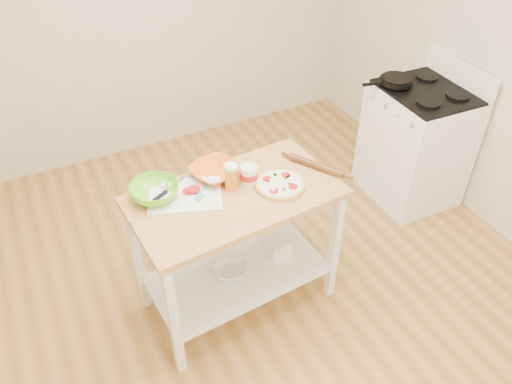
{
  "coord_description": "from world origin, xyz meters",
  "views": [
    {
      "loc": [
        -0.94,
        -1.82,
        2.65
      ],
      "look_at": [
        0.09,
        0.21,
        0.83
      ],
      "focal_mm": 35.0,
      "sensor_mm": 36.0,
      "label": 1
    }
  ],
  "objects_px": {
    "gas_stove": "(415,144)",
    "rolling_pin": "(316,166)",
    "cutting_board": "(185,194)",
    "knife": "(166,192)",
    "pizza": "(280,184)",
    "spatula": "(202,193)",
    "green_bowl": "(155,191)",
    "shelf_bin": "(278,248)",
    "skillet": "(396,81)",
    "prep_island": "(236,227)",
    "orange_bowl": "(215,172)",
    "beer_pint": "(231,177)",
    "yogurt_tub": "(249,175)",
    "shelf_glass_bowl": "(230,270)"
  },
  "relations": [
    {
      "from": "prep_island",
      "to": "rolling_pin",
      "type": "height_order",
      "value": "rolling_pin"
    },
    {
      "from": "spatula",
      "to": "beer_pint",
      "type": "relative_size",
      "value": 0.82
    },
    {
      "from": "beer_pint",
      "to": "yogurt_tub",
      "type": "height_order",
      "value": "yogurt_tub"
    },
    {
      "from": "prep_island",
      "to": "spatula",
      "type": "height_order",
      "value": "spatula"
    },
    {
      "from": "cutting_board",
      "to": "orange_bowl",
      "type": "xyz_separation_m",
      "value": [
        0.22,
        0.08,
        0.03
      ]
    },
    {
      "from": "spatula",
      "to": "knife",
      "type": "xyz_separation_m",
      "value": [
        -0.18,
        0.1,
        0.0
      ]
    },
    {
      "from": "gas_stove",
      "to": "shelf_glass_bowl",
      "type": "bearing_deg",
      "value": -164.9
    },
    {
      "from": "cutting_board",
      "to": "rolling_pin",
      "type": "bearing_deg",
      "value": 12.23
    },
    {
      "from": "skillet",
      "to": "beer_pint",
      "type": "xyz_separation_m",
      "value": [
        -1.59,
        -0.53,
        0.01
      ]
    },
    {
      "from": "prep_island",
      "to": "green_bowl",
      "type": "relative_size",
      "value": 4.48
    },
    {
      "from": "gas_stove",
      "to": "skillet",
      "type": "xyz_separation_m",
      "value": [
        -0.16,
        0.18,
        0.5
      ]
    },
    {
      "from": "cutting_board",
      "to": "shelf_glass_bowl",
      "type": "distance_m",
      "value": 0.66
    },
    {
      "from": "skillet",
      "to": "gas_stove",
      "type": "bearing_deg",
      "value": -37.3
    },
    {
      "from": "gas_stove",
      "to": "yogurt_tub",
      "type": "bearing_deg",
      "value": -165.26
    },
    {
      "from": "gas_stove",
      "to": "orange_bowl",
      "type": "height_order",
      "value": "gas_stove"
    },
    {
      "from": "cutting_board",
      "to": "knife",
      "type": "distance_m",
      "value": 0.11
    },
    {
      "from": "rolling_pin",
      "to": "gas_stove",
      "type": "bearing_deg",
      "value": 18.51
    },
    {
      "from": "gas_stove",
      "to": "rolling_pin",
      "type": "bearing_deg",
      "value": -159.06
    },
    {
      "from": "cutting_board",
      "to": "rolling_pin",
      "type": "xyz_separation_m",
      "value": [
        0.79,
        -0.12,
        0.01
      ]
    },
    {
      "from": "prep_island",
      "to": "cutting_board",
      "type": "xyz_separation_m",
      "value": [
        -0.25,
        0.12,
        0.26
      ]
    },
    {
      "from": "orange_bowl",
      "to": "rolling_pin",
      "type": "distance_m",
      "value": 0.6
    },
    {
      "from": "cutting_board",
      "to": "rolling_pin",
      "type": "height_order",
      "value": "rolling_pin"
    },
    {
      "from": "shelf_glass_bowl",
      "to": "cutting_board",
      "type": "bearing_deg",
      "value": 151.38
    },
    {
      "from": "green_bowl",
      "to": "yogurt_tub",
      "type": "bearing_deg",
      "value": -12.95
    },
    {
      "from": "pizza",
      "to": "spatula",
      "type": "height_order",
      "value": "pizza"
    },
    {
      "from": "cutting_board",
      "to": "green_bowl",
      "type": "bearing_deg",
      "value": -179.05
    },
    {
      "from": "green_bowl",
      "to": "beer_pint",
      "type": "relative_size",
      "value": 1.71
    },
    {
      "from": "cutting_board",
      "to": "spatula",
      "type": "relative_size",
      "value": 3.7
    },
    {
      "from": "green_bowl",
      "to": "shelf_bin",
      "type": "distance_m",
      "value": 0.95
    },
    {
      "from": "prep_island",
      "to": "spatula",
      "type": "xyz_separation_m",
      "value": [
        -0.17,
        0.08,
        0.27
      ]
    },
    {
      "from": "pizza",
      "to": "spatula",
      "type": "bearing_deg",
      "value": 162.69
    },
    {
      "from": "skillet",
      "to": "green_bowl",
      "type": "bearing_deg",
      "value": -157.03
    },
    {
      "from": "skillet",
      "to": "shelf_bin",
      "type": "distance_m",
      "value": 1.56
    },
    {
      "from": "prep_island",
      "to": "knife",
      "type": "bearing_deg",
      "value": 153.05
    },
    {
      "from": "prep_island",
      "to": "shelf_glass_bowl",
      "type": "distance_m",
      "value": 0.36
    },
    {
      "from": "skillet",
      "to": "knife",
      "type": "height_order",
      "value": "skillet"
    },
    {
      "from": "cutting_board",
      "to": "skillet",
      "type": "bearing_deg",
      "value": 35.01
    },
    {
      "from": "skillet",
      "to": "pizza",
      "type": "bearing_deg",
      "value": -143.21
    },
    {
      "from": "spatula",
      "to": "orange_bowl",
      "type": "relative_size",
      "value": 0.47
    },
    {
      "from": "yogurt_tub",
      "to": "rolling_pin",
      "type": "xyz_separation_m",
      "value": [
        0.42,
        -0.05,
        -0.04
      ]
    },
    {
      "from": "skillet",
      "to": "orange_bowl",
      "type": "xyz_separation_m",
      "value": [
        -1.63,
        -0.39,
        -0.04
      ]
    },
    {
      "from": "shelf_glass_bowl",
      "to": "shelf_bin",
      "type": "height_order",
      "value": "shelf_bin"
    },
    {
      "from": "gas_stove",
      "to": "shelf_glass_bowl",
      "type": "xyz_separation_m",
      "value": [
        -1.81,
        -0.41,
        -0.18
      ]
    },
    {
      "from": "pizza",
      "to": "knife",
      "type": "distance_m",
      "value": 0.64
    },
    {
      "from": "knife",
      "to": "gas_stove",
      "type": "bearing_deg",
      "value": -21.05
    },
    {
      "from": "spatula",
      "to": "green_bowl",
      "type": "xyz_separation_m",
      "value": [
        -0.24,
        0.09,
        0.03
      ]
    },
    {
      "from": "spatula",
      "to": "green_bowl",
      "type": "distance_m",
      "value": 0.26
    },
    {
      "from": "skillet",
      "to": "yogurt_tub",
      "type": "height_order",
      "value": "yogurt_tub"
    },
    {
      "from": "prep_island",
      "to": "orange_bowl",
      "type": "distance_m",
      "value": 0.35
    },
    {
      "from": "gas_stove",
      "to": "shelf_bin",
      "type": "height_order",
      "value": "gas_stove"
    }
  ]
}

